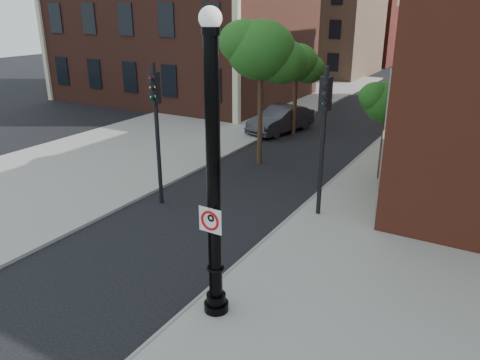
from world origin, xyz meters
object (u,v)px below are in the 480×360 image
Objects in this scene: parked_car at (281,119)px; traffic_signal_left at (156,112)px; traffic_signal_right at (324,119)px; lamppost at (214,189)px; no_parking_sign at (210,220)px.

traffic_signal_left reaches higher than parked_car.
traffic_signal_right is (5.86, 1.94, 0.01)m from traffic_signal_left.
parked_car is at bearing 131.76° from traffic_signal_right.
parked_car is 0.89× the size of traffic_signal_right.
lamppost is at bearing -80.71° from traffic_signal_right.
no_parking_sign reaches higher than parked_car.
lamppost is at bearing -57.11° from parked_car.
parked_car is (-6.53, 17.46, -2.60)m from lamppost.
traffic_signal_right is at bearing 90.78° from no_parking_sign.
lamppost is 6.87m from traffic_signal_right.
traffic_signal_left is (0.74, -12.54, 2.88)m from parked_car.
parked_car is at bearing 111.61° from no_parking_sign.
parked_car is (-6.53, 17.65, -1.90)m from no_parking_sign.
traffic_signal_left is at bearing 139.89° from no_parking_sign.
no_parking_sign is at bearing -80.64° from traffic_signal_right.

